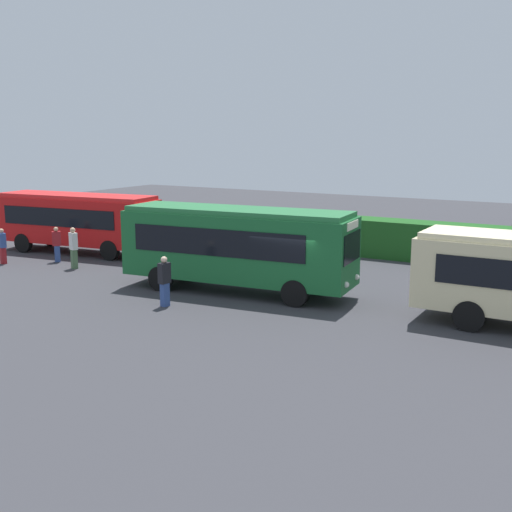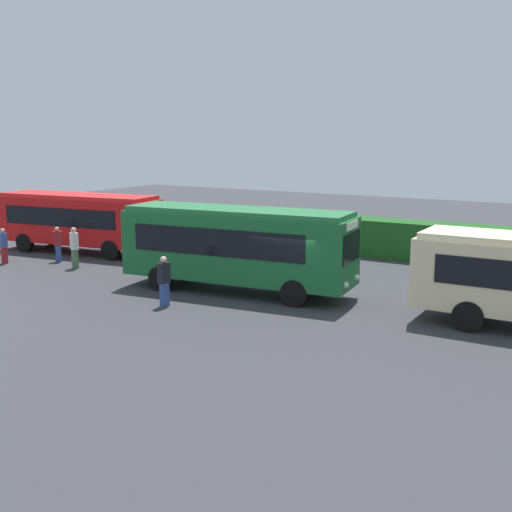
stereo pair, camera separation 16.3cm
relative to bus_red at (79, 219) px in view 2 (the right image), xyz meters
The scene contains 8 objects.
ground_plane 14.53m from the bus_red, 11.58° to the right, with size 78.92×78.92×0.00m, color #38383D.
bus_red is the anchor object (origin of this frame).
bus_green 12.01m from the bus_red, 14.24° to the right, with size 9.50×3.33×3.32m.
person_left 4.15m from the bus_red, 104.12° to the right, with size 0.47×0.38×1.71m.
person_center 2.61m from the bus_red, 68.66° to the right, with size 0.47×0.48×1.72m.
person_right 4.15m from the bus_red, 47.37° to the right, with size 0.47×0.38×1.92m.
person_far 12.16m from the bus_red, 30.10° to the right, with size 0.32×0.46×1.84m.
hedge_row 15.84m from the bus_red, 26.66° to the left, with size 51.46×1.75×1.88m, color #1E561F.
Camera 2 is at (10.86, -21.03, 6.24)m, focal length 45.37 mm.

